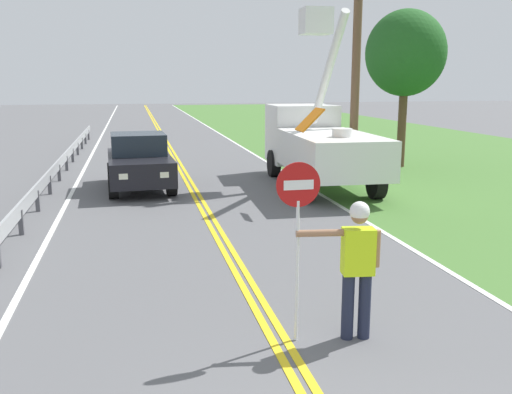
{
  "coord_description": "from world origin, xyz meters",
  "views": [
    {
      "loc": [
        -1.74,
        -2.86,
        3.31
      ],
      "look_at": [
        0.43,
        7.08,
        1.2
      ],
      "focal_mm": 39.73,
      "sensor_mm": 36.0,
      "label": 1
    }
  ],
  "objects": [
    {
      "name": "grass_verge_right",
      "position": [
        11.6,
        20.0,
        0.0
      ],
      "size": [
        16.0,
        110.0,
        0.01
      ],
      "primitive_type": "cube",
      "color": "#477533",
      "rests_on": "ground"
    },
    {
      "name": "flagger_worker",
      "position": [
        0.98,
        3.59,
        1.05
      ],
      "size": [
        1.08,
        0.3,
        1.83
      ],
      "color": "#1E2338",
      "rests_on": "ground"
    },
    {
      "name": "utility_pole_near",
      "position": [
        5.44,
        14.85,
        4.55
      ],
      "size": [
        1.8,
        0.28,
        8.74
      ],
      "color": "brown",
      "rests_on": "ground"
    },
    {
      "name": "oncoming_sedan_nearest",
      "position": [
        -1.58,
        14.75,
        0.83
      ],
      "size": [
        2.06,
        4.18,
        1.7
      ],
      "color": "black",
      "rests_on": "ground"
    },
    {
      "name": "edge_line_right",
      "position": [
        3.6,
        20.0,
        0.01
      ],
      "size": [
        0.12,
        110.0,
        0.01
      ],
      "primitive_type": "cube",
      "color": "silver",
      "rests_on": "ground"
    },
    {
      "name": "edge_line_left",
      "position": [
        -3.6,
        20.0,
        0.01
      ],
      "size": [
        0.12,
        110.0,
        0.01
      ],
      "primitive_type": "cube",
      "color": "silver",
      "rests_on": "ground"
    },
    {
      "name": "stop_sign_paddle",
      "position": [
        0.22,
        3.69,
        1.71
      ],
      "size": [
        0.56,
        0.04,
        2.33
      ],
      "color": "silver",
      "rests_on": "ground"
    },
    {
      "name": "centerline_yellow_left",
      "position": [
        -0.09,
        20.0,
        0.01
      ],
      "size": [
        0.11,
        110.0,
        0.01
      ],
      "primitive_type": "cube",
      "color": "yellow",
      "rests_on": "ground"
    },
    {
      "name": "roadside_tree_verge",
      "position": [
        8.38,
        17.28,
        4.27
      ],
      "size": [
        3.0,
        3.0,
        5.9
      ],
      "color": "brown",
      "rests_on": "ground"
    },
    {
      "name": "centerline_yellow_right",
      "position": [
        0.09,
        20.0,
        0.01
      ],
      "size": [
        0.11,
        110.0,
        0.01
      ],
      "primitive_type": "cube",
      "color": "yellow",
      "rests_on": "ground"
    },
    {
      "name": "utility_bucket_truck",
      "position": [
        4.0,
        14.38,
        1.42
      ],
      "size": [
        2.87,
        6.88,
        5.51
      ],
      "color": "white",
      "rests_on": "ground"
    },
    {
      "name": "guardrail_left_shoulder",
      "position": [
        -4.2,
        15.58,
        0.52
      ],
      "size": [
        0.1,
        32.0,
        0.71
      ],
      "color": "#9EA0A3",
      "rests_on": "ground"
    }
  ]
}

